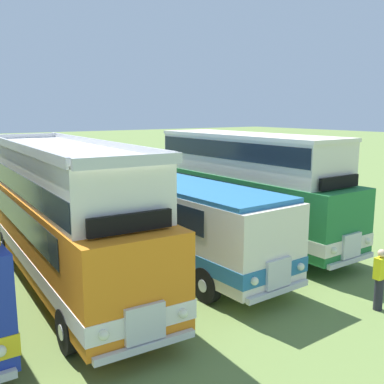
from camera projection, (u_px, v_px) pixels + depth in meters
ground_plane at (66, 284)px, 14.14m from camera, size 200.00×200.00×0.00m
bus_third_in_row at (63, 211)px, 13.73m from camera, size 3.05×11.32×4.52m
bus_fourth_in_row at (171, 215)px, 15.95m from camera, size 2.92×10.34×2.99m
bus_fifth_in_row at (248, 184)px, 18.20m from camera, size 2.73×9.75×4.49m
marshal_person at (380, 279)px, 12.20m from camera, size 0.36×0.24×1.73m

